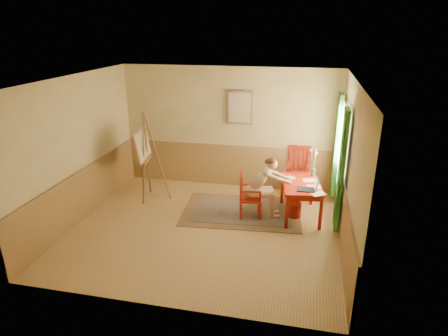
% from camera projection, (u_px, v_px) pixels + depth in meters
% --- Properties ---
extents(room, '(5.04, 4.54, 2.84)m').
position_uv_depth(room, '(204.00, 159.00, 6.96)').
color(room, tan).
rests_on(room, ground).
extents(wainscot, '(5.00, 4.50, 1.00)m').
position_uv_depth(wainscot, '(215.00, 188.00, 8.00)').
color(wainscot, '#A98250').
rests_on(wainscot, room).
extents(window, '(0.12, 2.01, 2.20)m').
position_uv_depth(window, '(340.00, 152.00, 7.51)').
color(window, white).
rests_on(window, room).
extents(wall_portrait, '(0.60, 0.05, 0.76)m').
position_uv_depth(wall_portrait, '(240.00, 108.00, 8.76)').
color(wall_portrait, '#967A54').
rests_on(wall_portrait, room).
extents(rug, '(2.53, 1.80, 0.02)m').
position_uv_depth(rug, '(242.00, 211.00, 8.12)').
color(rug, '#8C7251').
rests_on(rug, room).
extents(table, '(0.90, 1.30, 0.72)m').
position_uv_depth(table, '(301.00, 187.00, 7.72)').
color(table, red).
rests_on(table, room).
extents(chair_left, '(0.49, 0.48, 0.92)m').
position_uv_depth(chair_left, '(248.00, 195.00, 7.77)').
color(chair_left, red).
rests_on(chair_left, room).
extents(chair_back, '(0.51, 0.54, 1.10)m').
position_uv_depth(chair_back, '(298.00, 171.00, 8.78)').
color(chair_back, red).
rests_on(chair_back, room).
extents(figure, '(0.97, 0.50, 1.26)m').
position_uv_depth(figure, '(263.00, 185.00, 7.67)').
color(figure, beige).
rests_on(figure, room).
extents(laptop, '(0.41, 0.26, 0.24)m').
position_uv_depth(laptop, '(309.00, 188.00, 7.34)').
color(laptop, '#1E2338').
rests_on(laptop, table).
extents(papers, '(0.90, 0.99, 0.00)m').
position_uv_depth(papers, '(307.00, 184.00, 7.61)').
color(papers, white).
rests_on(papers, table).
extents(vase, '(0.20, 0.30, 0.56)m').
position_uv_depth(vase, '(314.00, 164.00, 7.98)').
color(vase, '#3F724C').
rests_on(vase, table).
extents(wastebasket, '(0.34, 0.34, 0.30)m').
position_uv_depth(wastebasket, '(294.00, 210.00, 7.85)').
color(wastebasket, '#AB2714').
rests_on(wastebasket, room).
extents(easel, '(0.71, 0.88, 1.97)m').
position_uv_depth(easel, '(144.00, 148.00, 8.35)').
color(easel, brown).
rests_on(easel, room).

